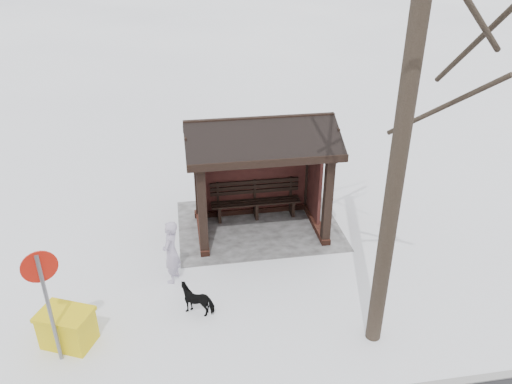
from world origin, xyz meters
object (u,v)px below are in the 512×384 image
pedestrian (171,252)px  bus_shelter (259,151)px  grit_bin (67,328)px  dog (198,298)px  road_sign (44,284)px

pedestrian → bus_shelter: bearing=151.8°
grit_bin → bus_shelter: bearing=-115.4°
dog → road_sign: road_sign is taller
bus_shelter → grit_bin: (4.24, 3.59, -1.79)m
bus_shelter → road_sign: (4.33, 3.95, -0.48)m
road_sign → dog: bearing=177.8°
pedestrian → grit_bin: 2.59m
bus_shelter → grit_bin: bearing=40.3°
grit_bin → road_sign: road_sign is taller
dog → road_sign: bearing=-47.7°
bus_shelter → dog: size_ratio=4.77×
pedestrian → grit_bin: size_ratio=1.30×
bus_shelter → dog: bus_shelter is taller
bus_shelter → pedestrian: (2.27, 1.95, -1.42)m
dog → grit_bin: grit_bin is taller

